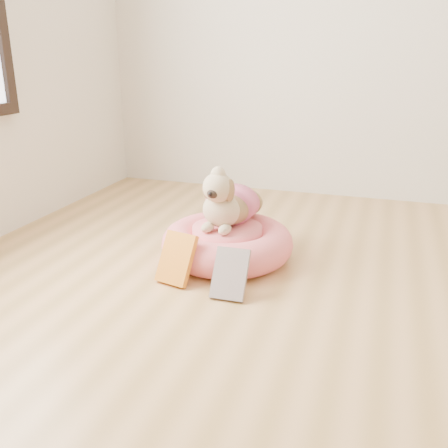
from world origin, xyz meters
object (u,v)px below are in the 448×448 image
(pet_bed, at_px, (227,243))
(book_yellow, at_px, (177,259))
(book_white, at_px, (230,274))
(dog, at_px, (229,193))

(pet_bed, xyz_separation_m, book_yellow, (-0.13, -0.31, 0.03))
(pet_bed, relative_size, book_white, 2.93)
(dog, height_order, book_yellow, dog)
(pet_bed, bearing_deg, book_yellow, -112.43)
(pet_bed, xyz_separation_m, dog, (-0.01, 0.04, 0.24))
(book_white, bearing_deg, dog, 107.46)
(dog, xyz_separation_m, book_yellow, (-0.12, -0.35, -0.21))
(pet_bed, relative_size, dog, 1.49)
(pet_bed, distance_m, book_white, 0.39)
(book_yellow, xyz_separation_m, book_white, (0.26, -0.05, -0.01))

